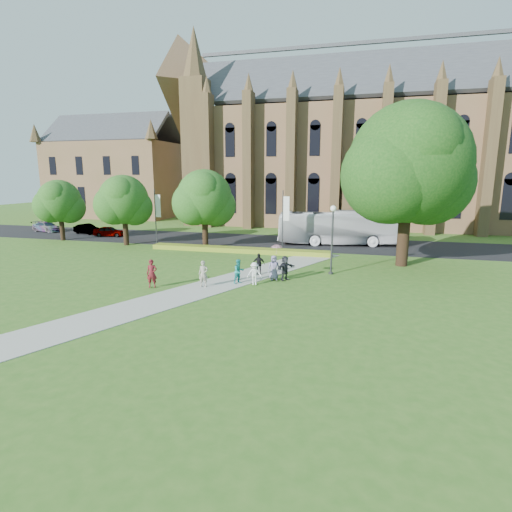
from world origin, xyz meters
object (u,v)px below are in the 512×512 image
(large_tree, at_px, (409,163))
(car_0, at_px, (109,231))
(car_1, at_px, (87,229))
(tour_coach, at_px, (338,228))
(pedestrian_0, at_px, (152,274))
(car_2, at_px, (47,227))
(streetlamp, at_px, (332,231))

(large_tree, xyz_separation_m, car_0, (-33.44, 7.80, -7.71))
(large_tree, xyz_separation_m, car_1, (-37.44, 8.94, -7.71))
(large_tree, bearing_deg, tour_coach, 122.34)
(large_tree, height_order, car_0, large_tree)
(large_tree, relative_size, pedestrian_0, 6.91)
(tour_coach, bearing_deg, pedestrian_0, 142.80)
(large_tree, distance_m, car_2, 45.83)
(car_0, height_order, pedestrian_0, pedestrian_0)
(streetlamp, relative_size, large_tree, 0.40)
(large_tree, xyz_separation_m, pedestrian_0, (-16.82, -11.46, -7.37))
(pedestrian_0, bearing_deg, car_2, 123.96)
(car_0, distance_m, pedestrian_0, 25.45)
(tour_coach, height_order, pedestrian_0, tour_coach)
(tour_coach, relative_size, pedestrian_0, 6.90)
(car_0, distance_m, car_1, 4.15)
(car_1, bearing_deg, tour_coach, -75.69)
(streetlamp, height_order, car_2, streetlamp)
(car_2, height_order, pedestrian_0, pedestrian_0)
(streetlamp, distance_m, car_0, 30.64)
(streetlamp, height_order, car_1, streetlamp)
(car_0, bearing_deg, car_1, 61.25)
(pedestrian_0, bearing_deg, tour_coach, 43.27)
(large_tree, relative_size, car_1, 3.42)
(large_tree, bearing_deg, streetlamp, -140.71)
(tour_coach, relative_size, car_0, 3.56)
(car_1, bearing_deg, streetlamp, -98.89)
(large_tree, bearing_deg, car_1, 166.57)
(streetlamp, bearing_deg, car_2, 160.11)
(car_2, bearing_deg, car_0, -86.24)
(tour_coach, bearing_deg, car_2, 80.44)
(tour_coach, height_order, car_0, tour_coach)
(streetlamp, relative_size, tour_coach, 0.40)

